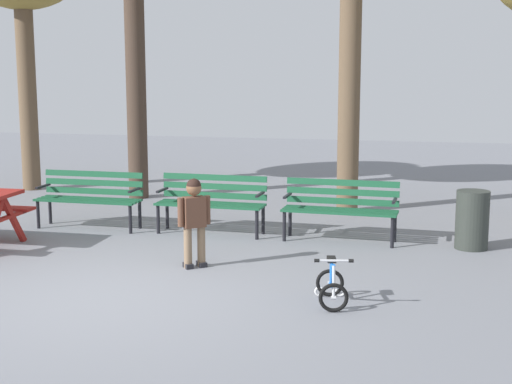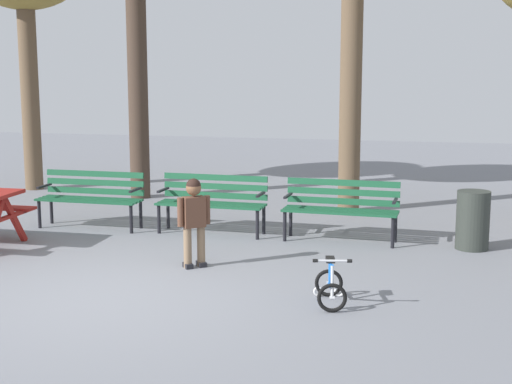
% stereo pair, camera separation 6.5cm
% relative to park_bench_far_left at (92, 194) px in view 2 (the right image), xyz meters
% --- Properties ---
extents(ground, '(36.00, 36.00, 0.00)m').
position_rel_park_bench_far_left_xyz_m(ground, '(1.68, -3.22, -0.51)').
color(ground, slate).
extents(park_bench_far_left, '(1.60, 0.47, 0.85)m').
position_rel_park_bench_far_left_xyz_m(park_bench_far_left, '(0.00, 0.00, 0.00)').
color(park_bench_far_left, '#195133').
rests_on(park_bench_far_left, ground).
extents(park_bench_left, '(1.61, 0.50, 0.85)m').
position_rel_park_bench_far_left_xyz_m(park_bench_left, '(1.90, 0.07, 0.00)').
color(park_bench_left, '#195133').
rests_on(park_bench_left, ground).
extents(park_bench_right, '(1.62, 0.52, 0.85)m').
position_rel_park_bench_far_left_xyz_m(park_bench_right, '(3.80, 0.00, 0.00)').
color(park_bench_right, '#195133').
rests_on(park_bench_right, ground).
extents(child_standing, '(0.34, 0.29, 1.10)m').
position_rel_park_bench_far_left_xyz_m(child_standing, '(2.25, -1.83, 0.14)').
color(child_standing, '#7F664C').
rests_on(child_standing, ground).
extents(kids_bicycle, '(0.46, 0.61, 0.54)m').
position_rel_park_bench_far_left_xyz_m(kids_bicycle, '(4.06, -2.88, -0.31)').
color(kids_bicycle, black).
rests_on(kids_bicycle, ground).
extents(trash_bin, '(0.44, 0.44, 0.79)m').
position_rel_park_bench_far_left_xyz_m(trash_bin, '(5.58, -0.07, -0.12)').
color(trash_bin, '#2D332D').
rests_on(trash_bin, ground).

